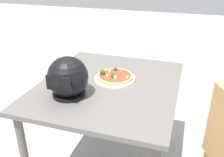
{
  "coord_description": "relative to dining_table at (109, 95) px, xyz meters",
  "views": [
    {
      "loc": [
        -0.48,
        1.43,
        1.51
      ],
      "look_at": [
        -0.01,
        -0.04,
        0.79
      ],
      "focal_mm": 39.81,
      "sensor_mm": 36.0,
      "label": 1
    }
  ],
  "objects": [
    {
      "name": "dining_table",
      "position": [
        0.0,
        0.0,
        0.0
      ],
      "size": [
        0.92,
        1.06,
        0.77
      ],
      "color": "#5B5651",
      "rests_on": "ground"
    },
    {
      "name": "pizza_plate",
      "position": [
        -0.02,
        -0.07,
        0.1
      ],
      "size": [
        0.28,
        0.28,
        0.01
      ],
      "primitive_type": "cylinder",
      "color": "white",
      "rests_on": "dining_table"
    },
    {
      "name": "pizza",
      "position": [
        -0.02,
        -0.07,
        0.12
      ],
      "size": [
        0.25,
        0.25,
        0.05
      ],
      "color": "tan",
      "rests_on": "pizza_plate"
    },
    {
      "name": "motorcycle_helmet",
      "position": [
        0.18,
        0.23,
        0.21
      ],
      "size": [
        0.25,
        0.25,
        0.25
      ],
      "color": "black",
      "rests_on": "dining_table"
    }
  ]
}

